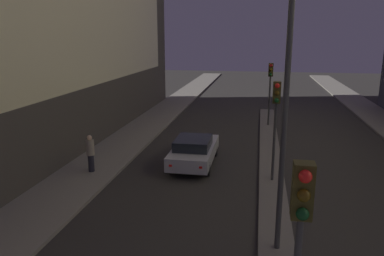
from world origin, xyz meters
The scene contains 7 objects.
median_strip centered at (0.00, 15.68, 0.07)m, with size 1.10×29.37×0.15m.
traffic_light_near centered at (0.00, 3.93, 3.31)m, with size 0.32×0.42×4.30m.
traffic_light_mid centered at (0.00, 14.13, 3.31)m, with size 0.32×0.42×4.30m.
traffic_light_far centered at (0.00, 24.61, 3.31)m, with size 0.32×0.42×4.30m.
street_lamp centered at (0.00, 8.69, 6.23)m, with size 0.45×0.45×9.85m.
car_left_lane centered at (-3.78, 15.92, 0.74)m, with size 1.95×4.58×1.44m.
pedestrian_on_left_sidewalk centered at (-8.25, 13.76, 1.05)m, with size 0.37×0.37×1.74m.
Camera 1 is at (-0.72, -1.56, 6.31)m, focal length 35.00 mm.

